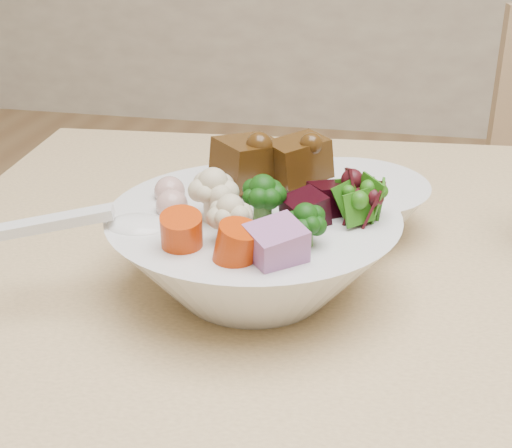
{
  "coord_description": "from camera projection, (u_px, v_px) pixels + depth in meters",
  "views": [
    {
      "loc": [
        -0.29,
        -0.41,
        1.07
      ],
      "look_at": [
        -0.4,
        0.13,
        0.81
      ],
      "focal_mm": 50.0,
      "sensor_mm": 36.0,
      "label": 1
    }
  ],
  "objects": [
    {
      "name": "side_bowl",
      "position": [
        350.0,
        207.0,
        0.74
      ],
      "size": [
        0.16,
        0.16,
        0.05
      ],
      "primitive_type": null,
      "color": "silver",
      "rests_on": "dining_table"
    },
    {
      "name": "food_bowl",
      "position": [
        256.0,
        245.0,
        0.62
      ],
      "size": [
        0.25,
        0.25,
        0.14
      ],
      "color": "silver",
      "rests_on": "dining_table"
    },
    {
      "name": "soup_spoon",
      "position": [
        115.0,
        227.0,
        0.58
      ],
      "size": [
        0.15,
        0.08,
        0.03
      ],
      "rotation": [
        0.0,
        0.0,
        0.31
      ],
      "color": "silver",
      "rests_on": "food_bowl"
    }
  ]
}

